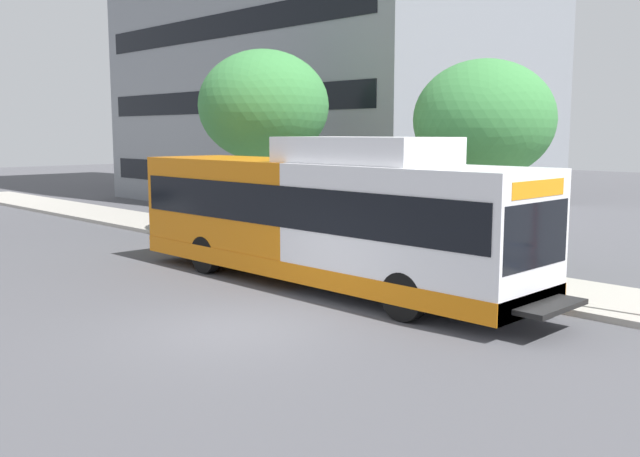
# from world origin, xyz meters

# --- Properties ---
(ground_plane) EXTENTS (120.00, 120.00, 0.00)m
(ground_plane) POSITION_xyz_m (0.00, 8.00, 0.00)
(ground_plane) COLOR #4C4C51
(sidewalk_curb) EXTENTS (3.00, 56.00, 0.14)m
(sidewalk_curb) POSITION_xyz_m (7.00, 6.00, 0.07)
(sidewalk_curb) COLOR #A8A399
(sidewalk_curb) RESTS_ON ground
(transit_bus) EXTENTS (2.58, 12.25, 3.65)m
(transit_bus) POSITION_xyz_m (3.90, 1.67, 1.70)
(transit_bus) COLOR white
(transit_bus) RESTS_ON ground
(street_tree_near_stop) EXTENTS (3.67, 3.67, 5.50)m
(street_tree_near_stop) POSITION_xyz_m (7.95, -0.25, 4.07)
(street_tree_near_stop) COLOR #4C3823
(street_tree_near_stop) RESTS_ON sidewalk_curb
(street_tree_mid_block) EXTENTS (4.57, 4.57, 6.48)m
(street_tree_mid_block) POSITION_xyz_m (8.00, 8.71, 4.67)
(street_tree_mid_block) COLOR #4C3823
(street_tree_mid_block) RESTS_ON sidewalk_curb
(lattice_comm_tower) EXTENTS (1.10, 1.10, 26.67)m
(lattice_comm_tower) POSITION_xyz_m (20.66, 33.87, 8.81)
(lattice_comm_tower) COLOR #B7B7BC
(lattice_comm_tower) RESTS_ON ground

